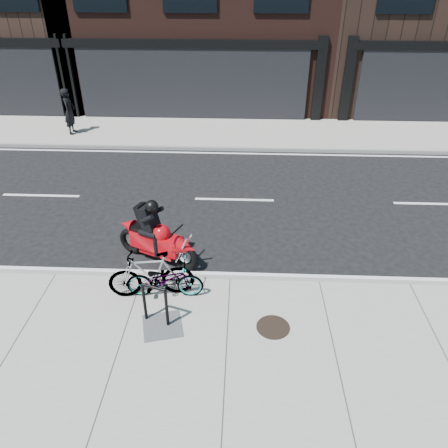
{
  "coord_description": "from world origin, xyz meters",
  "views": [
    {
      "loc": [
        0.21,
        -9.72,
        6.34
      ],
      "look_at": [
        -0.19,
        -0.89,
        0.9
      ],
      "focal_mm": 35.0,
      "sensor_mm": 36.0,
      "label": 1
    }
  ],
  "objects_px": {
    "utility_grate": "(162,326)",
    "motorcycle": "(160,238)",
    "bike_rack": "(155,301)",
    "manhole_cover": "(273,327)",
    "bicycle_rear": "(151,275)",
    "pedestrian": "(69,111)",
    "bicycle_front": "(165,279)"
  },
  "relations": [
    {
      "from": "bicycle_rear",
      "to": "manhole_cover",
      "type": "height_order",
      "value": "bicycle_rear"
    },
    {
      "from": "pedestrian",
      "to": "utility_grate",
      "type": "bearing_deg",
      "value": -155.87
    },
    {
      "from": "bicycle_rear",
      "to": "bike_rack",
      "type": "bearing_deg",
      "value": 7.57
    },
    {
      "from": "manhole_cover",
      "to": "bicycle_front",
      "type": "bearing_deg",
      "value": 159.02
    },
    {
      "from": "pedestrian",
      "to": "utility_grate",
      "type": "xyz_separation_m",
      "value": [
        5.47,
        -10.75,
        -0.9
      ]
    },
    {
      "from": "bicycle_front",
      "to": "utility_grate",
      "type": "xyz_separation_m",
      "value": [
        0.07,
        -0.92,
        -0.42
      ]
    },
    {
      "from": "bike_rack",
      "to": "bicycle_rear",
      "type": "xyz_separation_m",
      "value": [
        -0.23,
        0.81,
        0.0
      ]
    },
    {
      "from": "bicycle_rear",
      "to": "manhole_cover",
      "type": "xyz_separation_m",
      "value": [
        2.53,
        -0.86,
        -0.53
      ]
    },
    {
      "from": "pedestrian",
      "to": "bicycle_rear",
      "type": "bearing_deg",
      "value": -155.33
    },
    {
      "from": "pedestrian",
      "to": "bicycle_front",
      "type": "bearing_deg",
      "value": -154.07
    },
    {
      "from": "bicycle_front",
      "to": "manhole_cover",
      "type": "distance_m",
      "value": 2.45
    },
    {
      "from": "bicycle_front",
      "to": "manhole_cover",
      "type": "height_order",
      "value": "bicycle_front"
    },
    {
      "from": "bike_rack",
      "to": "manhole_cover",
      "type": "distance_m",
      "value": 2.36
    },
    {
      "from": "bike_rack",
      "to": "pedestrian",
      "type": "relative_size",
      "value": 0.51
    },
    {
      "from": "bicycle_rear",
      "to": "pedestrian",
      "type": "distance_m",
      "value": 11.09
    },
    {
      "from": "bike_rack",
      "to": "manhole_cover",
      "type": "relative_size",
      "value": 1.39
    },
    {
      "from": "bicycle_front",
      "to": "bicycle_rear",
      "type": "xyz_separation_m",
      "value": [
        -0.28,
        0.0,
        0.12
      ]
    },
    {
      "from": "pedestrian",
      "to": "utility_grate",
      "type": "relative_size",
      "value": 2.41
    },
    {
      "from": "motorcycle",
      "to": "pedestrian",
      "type": "distance_m",
      "value": 9.87
    },
    {
      "from": "motorcycle",
      "to": "utility_grate",
      "type": "distance_m",
      "value": 2.39
    },
    {
      "from": "bike_rack",
      "to": "pedestrian",
      "type": "height_order",
      "value": "pedestrian"
    },
    {
      "from": "bicycle_front",
      "to": "pedestrian",
      "type": "bearing_deg",
      "value": 26.45
    },
    {
      "from": "motorcycle",
      "to": "utility_grate",
      "type": "bearing_deg",
      "value": -56.26
    },
    {
      "from": "motorcycle",
      "to": "manhole_cover",
      "type": "height_order",
      "value": "motorcycle"
    },
    {
      "from": "motorcycle",
      "to": "manhole_cover",
      "type": "relative_size",
      "value": 3.17
    },
    {
      "from": "bicycle_front",
      "to": "manhole_cover",
      "type": "xyz_separation_m",
      "value": [
        2.25,
        -0.86,
        -0.42
      ]
    },
    {
      "from": "bicycle_rear",
      "to": "motorcycle",
      "type": "height_order",
      "value": "motorcycle"
    },
    {
      "from": "utility_grate",
      "to": "motorcycle",
      "type": "bearing_deg",
      "value": 99.83
    },
    {
      "from": "bicycle_rear",
      "to": "manhole_cover",
      "type": "bearing_deg",
      "value": 62.83
    },
    {
      "from": "motorcycle",
      "to": "manhole_cover",
      "type": "xyz_separation_m",
      "value": [
        2.57,
        -2.23,
        -0.54
      ]
    },
    {
      "from": "bicycle_rear",
      "to": "pedestrian",
      "type": "height_order",
      "value": "pedestrian"
    },
    {
      "from": "manhole_cover",
      "to": "utility_grate",
      "type": "height_order",
      "value": "same"
    }
  ]
}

